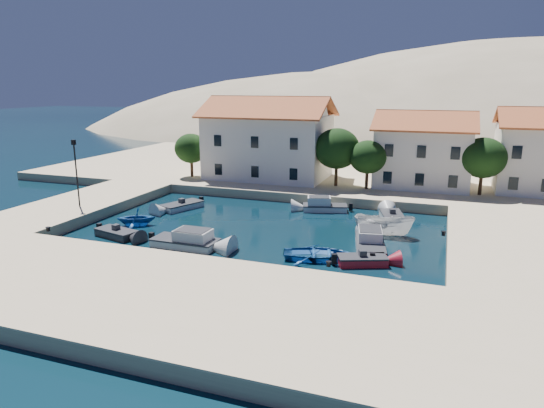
{
  "coord_description": "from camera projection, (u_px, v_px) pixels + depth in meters",
  "views": [
    {
      "loc": [
        14.31,
        -27.26,
        12.09
      ],
      "look_at": [
        0.51,
        11.16,
        2.0
      ],
      "focal_mm": 32.0,
      "sensor_mm": 36.0,
      "label": 1
    }
  ],
  "objects": [
    {
      "name": "ground",
      "position": [
        209.0,
        270.0,
        32.51
      ],
      "size": [
        400.0,
        400.0,
        0.0
      ],
      "primitive_type": "plane",
      "color": "black",
      "rests_on": "ground"
    },
    {
      "name": "quay_south",
      "position": [
        159.0,
        299.0,
        26.91
      ],
      "size": [
        52.0,
        12.0,
        1.0
      ],
      "primitive_type": "cube",
      "color": "#CEB98D",
      "rests_on": "ground"
    },
    {
      "name": "quay_east",
      "position": [
        528.0,
        250.0,
        34.79
      ],
      "size": [
        11.0,
        20.0,
        1.0
      ],
      "primitive_type": "cube",
      "color": "#CEB98D",
      "rests_on": "ground"
    },
    {
      "name": "quay_west",
      "position": [
        82.0,
        205.0,
        47.76
      ],
      "size": [
        8.0,
        20.0,
        1.0
      ],
      "primitive_type": "cube",
      "color": "#CEB98D",
      "rests_on": "ground"
    },
    {
      "name": "quay_north",
      "position": [
        348.0,
        171.0,
        66.45
      ],
      "size": [
        80.0,
        36.0,
        1.0
      ],
      "primitive_type": "cube",
      "color": "#CEB98D",
      "rests_on": "ground"
    },
    {
      "name": "hills",
      "position": [
        463.0,
        207.0,
        144.28
      ],
      "size": [
        254.0,
        176.0,
        99.0
      ],
      "color": "gray",
      "rests_on": "ground"
    },
    {
      "name": "building_left",
      "position": [
        268.0,
        137.0,
        58.63
      ],
      "size": [
        14.7,
        9.45,
        9.7
      ],
      "color": "white",
      "rests_on": "quay_north"
    },
    {
      "name": "building_mid",
      "position": [
        423.0,
        148.0,
        53.81
      ],
      "size": [
        10.5,
        8.4,
        8.3
      ],
      "color": "white",
      "rests_on": "quay_north"
    },
    {
      "name": "building_right",
      "position": [
        544.0,
        149.0,
        50.72
      ],
      "size": [
        9.45,
        8.4,
        8.8
      ],
      "color": "white",
      "rests_on": "quay_north"
    },
    {
      "name": "trees",
      "position": [
        350.0,
        153.0,
        53.12
      ],
      "size": [
        37.3,
        5.3,
        6.45
      ],
      "color": "#382314",
      "rests_on": "quay_north"
    },
    {
      "name": "lamppost",
      "position": [
        76.0,
        167.0,
        44.42
      ],
      "size": [
        0.35,
        0.25,
        6.22
      ],
      "color": "black",
      "rests_on": "quay_west"
    },
    {
      "name": "bollards",
      "position": [
        268.0,
        241.0,
        34.84
      ],
      "size": [
        29.36,
        9.56,
        0.3
      ],
      "color": "black",
      "rests_on": "ground"
    },
    {
      "name": "motorboat_grey_sw",
      "position": [
        116.0,
        233.0,
        39.47
      ],
      "size": [
        3.93,
        2.44,
        1.25
      ],
      "rotation": [
        0.0,
        0.0,
        -0.24
      ],
      "color": "#2E2F33",
      "rests_on": "ground"
    },
    {
      "name": "cabin_cruiser_south",
      "position": [
        185.0,
        241.0,
        37.05
      ],
      "size": [
        5.15,
        2.24,
        1.6
      ],
      "rotation": [
        0.0,
        0.0,
        -0.01
      ],
      "color": "silver",
      "rests_on": "ground"
    },
    {
      "name": "rowboat_south",
      "position": [
        318.0,
        259.0,
        34.57
      ],
      "size": [
        5.74,
        4.77,
        1.02
      ],
      "primitive_type": "imported",
      "rotation": [
        0.0,
        0.0,
        1.85
      ],
      "color": "#1B5399",
      "rests_on": "ground"
    },
    {
      "name": "motorboat_red_se",
      "position": [
        362.0,
        261.0,
        33.37
      ],
      "size": [
        3.67,
        2.64,
        1.25
      ],
      "rotation": [
        0.0,
        0.0,
        0.38
      ],
      "color": "maroon",
      "rests_on": "ground"
    },
    {
      "name": "cabin_cruiser_east",
      "position": [
        370.0,
        243.0,
        36.41
      ],
      "size": [
        3.06,
        5.45,
        1.6
      ],
      "rotation": [
        0.0,
        0.0,
        1.77
      ],
      "color": "silver",
      "rests_on": "ground"
    },
    {
      "name": "boat_east",
      "position": [
        383.0,
        235.0,
        40.06
      ],
      "size": [
        4.95,
        1.94,
        1.9
      ],
      "primitive_type": "imported",
      "rotation": [
        0.0,
        0.0,
        1.55
      ],
      "color": "silver",
      "rests_on": "ground"
    },
    {
      "name": "motorboat_white_ne",
      "position": [
        392.0,
        217.0,
        44.37
      ],
      "size": [
        2.86,
        4.33,
        1.25
      ],
      "rotation": [
        0.0,
        0.0,
        1.84
      ],
      "color": "silver",
      "rests_on": "ground"
    },
    {
      "name": "rowboat_west",
      "position": [
        137.0,
        225.0,
        42.79
      ],
      "size": [
        4.22,
        4.01,
        1.74
      ],
      "primitive_type": "imported",
      "rotation": [
        0.0,
        0.0,
        -1.12
      ],
      "color": "#1B5399",
      "rests_on": "ground"
    },
    {
      "name": "motorboat_white_west",
      "position": [
        182.0,
        206.0,
        48.39
      ],
      "size": [
        3.36,
        4.69,
        1.25
      ],
      "rotation": [
        0.0,
        0.0,
        -1.95
      ],
      "color": "silver",
      "rests_on": "ground"
    },
    {
      "name": "cabin_cruiser_north",
      "position": [
        325.0,
        206.0,
        47.55
      ],
      "size": [
        4.62,
        2.89,
        1.6
      ],
      "rotation": [
        0.0,
        0.0,
        3.41
      ],
      "color": "silver",
      "rests_on": "ground"
    }
  ]
}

